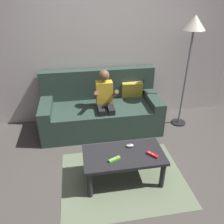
{
  "coord_description": "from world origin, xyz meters",
  "views": [
    {
      "loc": [
        -0.45,
        -1.82,
        2.07
      ],
      "look_at": [
        -0.01,
        0.79,
        0.6
      ],
      "focal_mm": 36.53,
      "sensor_mm": 36.0,
      "label": 1
    }
  ],
  "objects_px": {
    "couch": "(101,110)",
    "floor_lamp": "(193,32)",
    "game_remote_lime_near_edge": "(114,159)",
    "game_remote_red_far_corner": "(152,155)",
    "coffee_table": "(124,158)",
    "nunchuk_white": "(130,146)",
    "person_seated_on_couch": "(105,100)"
  },
  "relations": [
    {
      "from": "nunchuk_white",
      "to": "game_remote_red_far_corner",
      "type": "bearing_deg",
      "value": -42.05
    },
    {
      "from": "game_remote_lime_near_edge",
      "to": "nunchuk_white",
      "type": "distance_m",
      "value": 0.3
    },
    {
      "from": "couch",
      "to": "person_seated_on_couch",
      "type": "bearing_deg",
      "value": -77.53
    },
    {
      "from": "couch",
      "to": "floor_lamp",
      "type": "relative_size",
      "value": 1.07
    },
    {
      "from": "coffee_table",
      "to": "game_remote_red_far_corner",
      "type": "distance_m",
      "value": 0.33
    },
    {
      "from": "game_remote_lime_near_edge",
      "to": "floor_lamp",
      "type": "xyz_separation_m",
      "value": [
        1.33,
        1.2,
        1.1
      ]
    },
    {
      "from": "coffee_table",
      "to": "game_remote_lime_near_edge",
      "type": "bearing_deg",
      "value": -144.99
    },
    {
      "from": "nunchuk_white",
      "to": "game_remote_red_far_corner",
      "type": "relative_size",
      "value": 0.69
    },
    {
      "from": "couch",
      "to": "floor_lamp",
      "type": "height_order",
      "value": "floor_lamp"
    },
    {
      "from": "coffee_table",
      "to": "floor_lamp",
      "type": "height_order",
      "value": "floor_lamp"
    },
    {
      "from": "game_remote_red_far_corner",
      "to": "floor_lamp",
      "type": "relative_size",
      "value": 0.08
    },
    {
      "from": "coffee_table",
      "to": "nunchuk_white",
      "type": "distance_m",
      "value": 0.17
    },
    {
      "from": "person_seated_on_couch",
      "to": "floor_lamp",
      "type": "bearing_deg",
      "value": 3.45
    },
    {
      "from": "coffee_table",
      "to": "game_remote_lime_near_edge",
      "type": "relative_size",
      "value": 6.52
    },
    {
      "from": "game_remote_lime_near_edge",
      "to": "floor_lamp",
      "type": "bearing_deg",
      "value": 41.94
    },
    {
      "from": "person_seated_on_couch",
      "to": "nunchuk_white",
      "type": "xyz_separation_m",
      "value": [
        0.16,
        -0.92,
        -0.17
      ]
    },
    {
      "from": "floor_lamp",
      "to": "couch",
      "type": "bearing_deg",
      "value": 175.0
    },
    {
      "from": "person_seated_on_couch",
      "to": "game_remote_lime_near_edge",
      "type": "height_order",
      "value": "person_seated_on_couch"
    },
    {
      "from": "person_seated_on_couch",
      "to": "nunchuk_white",
      "type": "height_order",
      "value": "person_seated_on_couch"
    },
    {
      "from": "nunchuk_white",
      "to": "game_remote_lime_near_edge",
      "type": "bearing_deg",
      "value": -137.88
    },
    {
      "from": "person_seated_on_couch",
      "to": "game_remote_lime_near_edge",
      "type": "distance_m",
      "value": 1.14
    },
    {
      "from": "game_remote_red_far_corner",
      "to": "floor_lamp",
      "type": "xyz_separation_m",
      "value": [
        0.9,
        1.19,
        1.1
      ]
    },
    {
      "from": "person_seated_on_couch",
      "to": "game_remote_red_far_corner",
      "type": "xyz_separation_m",
      "value": [
        0.38,
        -1.11,
        -0.18
      ]
    },
    {
      "from": "couch",
      "to": "coffee_table",
      "type": "relative_size",
      "value": 1.99
    },
    {
      "from": "game_remote_lime_near_edge",
      "to": "floor_lamp",
      "type": "height_order",
      "value": "floor_lamp"
    },
    {
      "from": "coffee_table",
      "to": "person_seated_on_couch",
      "type": "bearing_deg",
      "value": 93.66
    },
    {
      "from": "couch",
      "to": "game_remote_lime_near_edge",
      "type": "xyz_separation_m",
      "value": [
        -0.02,
        -1.31,
        0.09
      ]
    },
    {
      "from": "couch",
      "to": "coffee_table",
      "type": "distance_m",
      "value": 1.23
    },
    {
      "from": "person_seated_on_couch",
      "to": "floor_lamp",
      "type": "height_order",
      "value": "floor_lamp"
    },
    {
      "from": "game_remote_lime_near_edge",
      "to": "game_remote_red_far_corner",
      "type": "relative_size",
      "value": 1.1
    },
    {
      "from": "game_remote_lime_near_edge",
      "to": "floor_lamp",
      "type": "relative_size",
      "value": 0.08
    },
    {
      "from": "game_remote_lime_near_edge",
      "to": "game_remote_red_far_corner",
      "type": "xyz_separation_m",
      "value": [
        0.44,
        0.01,
        0.0
      ]
    }
  ]
}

